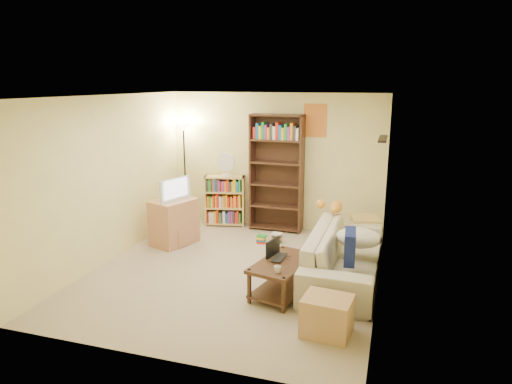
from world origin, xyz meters
TOP-DOWN VIEW (x-y plane):
  - room at (0.00, 0.01)m, footprint 4.50×4.54m
  - sofa at (1.54, 0.25)m, footprint 2.36×0.96m
  - navy_pillow at (1.64, -0.25)m, footprint 0.18×0.46m
  - cream_blanket at (1.71, 0.31)m, footprint 0.63×0.45m
  - tabby_cat at (1.24, 1.16)m, footprint 0.54×0.20m
  - coffee_table at (0.84, -0.49)m, footprint 0.78×1.11m
  - laptop at (0.81, -0.42)m, footprint 0.36×0.25m
  - laptop_screen at (0.67, -0.39)m, footprint 0.09×0.33m
  - mug at (0.85, -0.85)m, footprint 0.10×0.10m
  - tv_remote at (1.03, -0.19)m, footprint 0.07×0.18m
  - tv_stand at (-1.38, 0.81)m, footprint 0.72×0.84m
  - television at (-1.38, 0.81)m, footprint 0.72×0.51m
  - tall_bookshelf at (0.08, 2.05)m, footprint 0.96×0.33m
  - short_bookshelf at (-0.93, 2.05)m, footprint 0.79×0.46m
  - desk_fan at (-0.88, 2.00)m, footprint 0.34×0.19m
  - floor_lamp at (-1.75, 2.05)m, footprint 0.33×0.33m
  - side_table at (1.72, 1.59)m, footprint 0.54×0.54m
  - end_cabinet at (1.53, -1.29)m, footprint 0.56×0.48m
  - book_stacks at (0.16, 1.31)m, footprint 0.41×0.22m

SIDE VIEW (x-z plane):
  - book_stacks at x=0.16m, z-range -0.01..0.17m
  - end_cabinet at x=1.53m, z-range 0.00..0.43m
  - side_table at x=1.72m, z-range 0.00..0.52m
  - coffee_table at x=0.84m, z-range 0.07..0.52m
  - sofa at x=1.54m, z-range 0.00..0.69m
  - tv_stand at x=-1.38m, z-range 0.00..0.76m
  - tv_remote at x=1.03m, z-range 0.45..0.47m
  - laptop at x=0.81m, z-range 0.45..0.48m
  - short_bookshelf at x=-0.93m, z-range 0.00..0.96m
  - mug at x=0.85m, z-range 0.45..0.53m
  - laptop_screen at x=0.67m, z-range 0.47..0.70m
  - cream_blanket at x=1.71m, z-range 0.45..0.72m
  - navy_pillow at x=1.64m, z-range 0.45..0.86m
  - tabby_cat at x=1.24m, z-range 0.68..0.87m
  - television at x=-1.38m, z-range 0.76..1.15m
  - tall_bookshelf at x=0.08m, z-range 0.06..2.19m
  - desk_fan at x=-0.88m, z-range 0.97..1.42m
  - floor_lamp at x=-1.75m, z-range 0.57..2.49m
  - room at x=0.00m, z-range 0.36..2.88m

